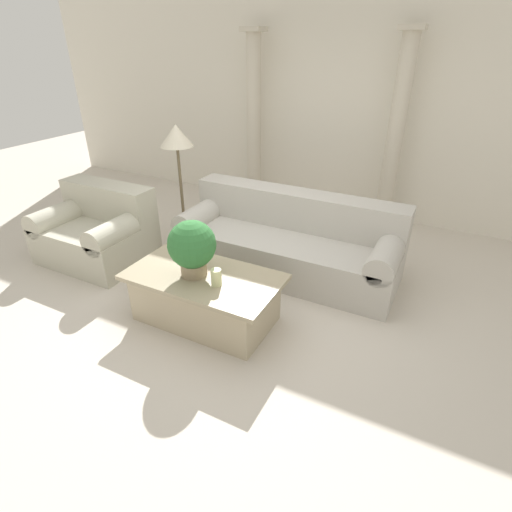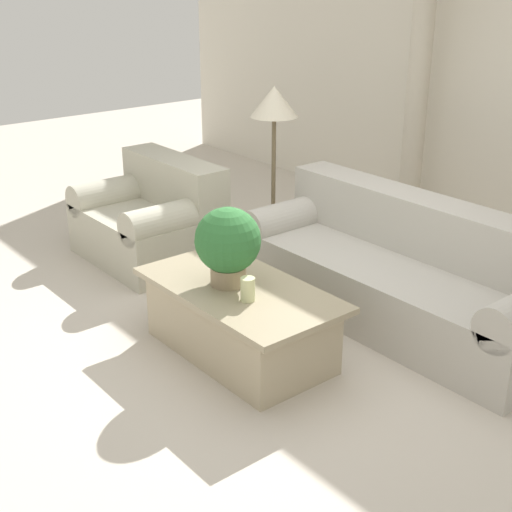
{
  "view_description": "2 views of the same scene",
  "coord_description": "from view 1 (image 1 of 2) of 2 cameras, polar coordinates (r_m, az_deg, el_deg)",
  "views": [
    {
      "loc": [
        1.72,
        -2.86,
        2.3
      ],
      "look_at": [
        0.17,
        0.13,
        0.46
      ],
      "focal_mm": 28.0,
      "sensor_mm": 36.0,
      "label": 1
    },
    {
      "loc": [
        3.16,
        -2.9,
        2.36
      ],
      "look_at": [
        -0.16,
        -0.2,
        0.6
      ],
      "focal_mm": 50.0,
      "sensor_mm": 36.0,
      "label": 2
    }
  ],
  "objects": [
    {
      "name": "loveseat",
      "position": [
        4.98,
        -21.65,
        3.47
      ],
      "size": [
        1.19,
        0.89,
        0.84
      ],
      "color": "#B9B5A0",
      "rests_on": "ground_plane"
    },
    {
      "name": "potted_plant",
      "position": [
        3.43,
        -9.12,
        1.38
      ],
      "size": [
        0.42,
        0.42,
        0.51
      ],
      "color": "#937F60",
      "rests_on": "coffee_table"
    },
    {
      "name": "floor_lamp",
      "position": [
        4.87,
        -11.24,
        15.56
      ],
      "size": [
        0.39,
        0.39,
        1.45
      ],
      "color": "brown",
      "rests_on": "ground_plane"
    },
    {
      "name": "wall_back",
      "position": [
        5.96,
        11.1,
        21.36
      ],
      "size": [
        10.0,
        0.06,
        3.2
      ],
      "color": "silver",
      "rests_on": "ground_plane"
    },
    {
      "name": "column_left",
      "position": [
        6.1,
        -0.31,
        18.68
      ],
      "size": [
        0.29,
        0.29,
        2.44
      ],
      "color": "beige",
      "rests_on": "ground_plane"
    },
    {
      "name": "ground_plane",
      "position": [
        4.05,
        -3.05,
        -6.01
      ],
      "size": [
        16.0,
        16.0,
        0.0
      ],
      "primitive_type": "plane",
      "color": "beige"
    },
    {
      "name": "pillar_candle",
      "position": [
        3.35,
        -5.69,
        -3.05
      ],
      "size": [
        0.09,
        0.09,
        0.15
      ],
      "color": "beige",
      "rests_on": "coffee_table"
    },
    {
      "name": "column_right",
      "position": [
        5.49,
        19.29,
        16.05
      ],
      "size": [
        0.29,
        0.29,
        2.44
      ],
      "color": "beige",
      "rests_on": "ground_plane"
    },
    {
      "name": "coffee_table",
      "position": [
        3.66,
        -7.27,
        -5.82
      ],
      "size": [
        1.37,
        0.74,
        0.47
      ],
      "color": "tan",
      "rests_on": "ground_plane"
    },
    {
      "name": "sofa_long",
      "position": [
        4.41,
        4.67,
        2.09
      ],
      "size": [
        2.41,
        0.89,
        0.84
      ],
      "color": "#B7B2A8",
      "rests_on": "ground_plane"
    }
  ]
}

